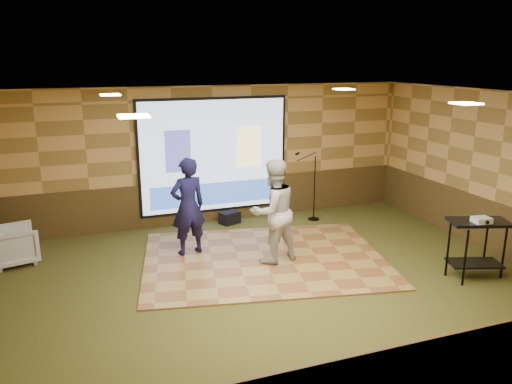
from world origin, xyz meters
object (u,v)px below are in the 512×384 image
object	(u,v)px
projector_screen	(214,157)
banquet_chair	(14,245)
av_table	(477,237)
duffel_bag	(230,218)
player_left	(188,206)
projector	(482,220)
player_right	(273,211)
dance_floor	(264,259)
mic_stand	(312,199)

from	to	relation	value
projector_screen	banquet_chair	world-z (taller)	projector_screen
av_table	duffel_bag	xyz separation A→B (m)	(-3.03, 4.08, -0.57)
player_left	banquet_chair	bearing A→B (deg)	-23.64
projector	duffel_bag	distance (m)	5.20
player_right	projector	xyz separation A→B (m)	(2.89, -1.82, 0.08)
projector	banquet_chair	bearing A→B (deg)	162.97
dance_floor	duffel_bag	xyz separation A→B (m)	(0.01, 2.18, 0.12)
projector_screen	duffel_bag	world-z (taller)	projector_screen
player_right	banquet_chair	size ratio (longest dim) A/B	2.46
player_left	duffel_bag	size ratio (longest dim) A/B	4.27
projector_screen	dance_floor	world-z (taller)	projector_screen
projector_screen	mic_stand	bearing A→B (deg)	-17.46
banquet_chair	duffel_bag	world-z (taller)	banquet_chair
av_table	banquet_chair	size ratio (longest dim) A/B	1.32
projector	av_table	bearing A→B (deg)	68.15
projector_screen	mic_stand	size ratio (longest dim) A/B	2.09
projector_screen	dance_floor	xyz separation A→B (m)	(0.24, -2.45, -1.46)
projector_screen	duffel_bag	size ratio (longest dim) A/B	7.79
player_left	player_right	size ratio (longest dim) A/B	0.98
mic_stand	banquet_chair	world-z (taller)	mic_stand
player_right	mic_stand	world-z (taller)	player_right
av_table	projector_screen	bearing A→B (deg)	127.08
banquet_chair	projector	bearing A→B (deg)	-127.91
projector_screen	dance_floor	bearing A→B (deg)	-84.41
av_table	banquet_chair	world-z (taller)	av_table
projector_screen	mic_stand	distance (m)	2.38
projector_screen	mic_stand	world-z (taller)	projector_screen
projector_screen	av_table	distance (m)	5.50
av_table	projector	world-z (taller)	projector
projector_screen	player_left	size ratio (longest dim) A/B	1.83
dance_floor	banquet_chair	size ratio (longest dim) A/B	5.71
player_right	banquet_chair	xyz separation A→B (m)	(-4.34, 1.52, -0.62)
player_left	projector_screen	bearing A→B (deg)	-130.78
projector	duffel_bag	bearing A→B (deg)	133.33
projector_screen	duffel_bag	xyz separation A→B (m)	(0.25, -0.26, -1.34)
player_left	banquet_chair	size ratio (longest dim) A/B	2.41
dance_floor	projector	size ratio (longest dim) A/B	16.02
dance_floor	player_left	bearing A→B (deg)	150.29
banquet_chair	duffel_bag	xyz separation A→B (m)	(4.25, 0.83, -0.21)
projector_screen	banquet_chair	distance (m)	4.30
projector	banquet_chair	distance (m)	7.99
av_table	mic_stand	distance (m)	3.89
player_left	player_right	distance (m)	1.59
projector_screen	dance_floor	distance (m)	2.86
projector_screen	player_left	bearing A→B (deg)	-119.46
banquet_chair	duffel_bag	distance (m)	4.33
player_left	mic_stand	world-z (taller)	player_left
mic_stand	player_left	bearing A→B (deg)	-156.65
player_right	duffel_bag	distance (m)	2.49
player_right	duffel_bag	xyz separation A→B (m)	(-0.09, 2.35, -0.83)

